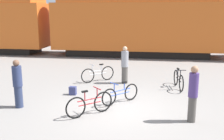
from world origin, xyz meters
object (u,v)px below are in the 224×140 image
at_px(bicycle_blue, 120,94).
at_px(backpack, 73,91).
at_px(person_in_grey, 125,65).
at_px(bicycle_maroon, 90,104).
at_px(freight_train, 137,18).
at_px(bicycle_black, 178,80).
at_px(person_in_purple, 193,93).
at_px(bicycle_silver, 98,74).
at_px(person_in_navy, 18,84).

bearing_deg(bicycle_blue, backpack, 160.74).
bearing_deg(person_in_grey, bicycle_maroon, -53.10).
height_order(freight_train, backpack, freight_train).
relative_size(freight_train, person_in_grey, 22.56).
xyz_separation_m(bicycle_black, person_in_purple, (0.05, -3.70, 0.52)).
distance_m(bicycle_blue, backpack, 2.17).
bearing_deg(freight_train, bicycle_silver, -99.51).
bearing_deg(freight_train, person_in_navy, -105.75).
xyz_separation_m(bicycle_silver, person_in_navy, (-2.03, -3.93, 0.49)).
distance_m(bicycle_blue, bicycle_silver, 3.29).
height_order(freight_train, bicycle_black, freight_train).
distance_m(person_in_grey, person_in_navy, 5.06).
xyz_separation_m(person_in_grey, backpack, (-1.91, -2.10, -0.72)).
bearing_deg(backpack, freight_train, 79.35).
distance_m(person_in_purple, backpack, 4.92).
distance_m(bicycle_black, backpack, 4.65).
xyz_separation_m(bicycle_blue, person_in_purple, (2.36, -1.35, 0.55)).
distance_m(bicycle_maroon, person_in_grey, 4.21).
height_order(person_in_purple, person_in_navy, person_in_purple).
distance_m(person_in_grey, person_in_purple, 4.85).
bearing_deg(bicycle_silver, bicycle_blue, -63.72).
height_order(bicycle_black, bicycle_maroon, bicycle_black).
relative_size(bicycle_silver, person_in_grey, 0.80).
bearing_deg(bicycle_black, person_in_grey, 169.14).
height_order(bicycle_blue, bicycle_maroon, bicycle_maroon).
relative_size(bicycle_black, bicycle_maroon, 1.34).
relative_size(bicycle_black, person_in_purple, 0.99).
relative_size(bicycle_black, backpack, 5.12).
bearing_deg(person_in_navy, bicycle_black, -23.01).
height_order(bicycle_blue, person_in_purple, person_in_purple).
relative_size(bicycle_maroon, person_in_grey, 0.74).
bearing_deg(bicycle_black, person_in_purple, -89.15).
relative_size(person_in_grey, person_in_navy, 1.03).
bearing_deg(bicycle_silver, person_in_grey, -5.84).
relative_size(freight_train, person_in_purple, 22.68).
bearing_deg(person_in_grey, person_in_purple, -12.41).
height_order(freight_train, person_in_navy, freight_train).
xyz_separation_m(freight_train, bicycle_silver, (-1.35, -8.08, -2.50)).
bearing_deg(person_in_grey, bicycle_silver, -139.16).
distance_m(freight_train, bicycle_black, 9.34).
bearing_deg(bicycle_silver, person_in_navy, -117.37).
distance_m(bicycle_black, person_in_purple, 3.73).
bearing_deg(backpack, person_in_purple, -25.13).
height_order(freight_train, bicycle_blue, freight_train).
relative_size(person_in_purple, backpack, 5.15).
height_order(bicycle_blue, bicycle_silver, bicycle_silver).
xyz_separation_m(freight_train, bicycle_black, (2.41, -8.68, -2.49)).
xyz_separation_m(bicycle_silver, person_in_purple, (3.81, -4.30, 0.53)).
bearing_deg(bicycle_maroon, person_in_grey, 80.22).
distance_m(bicycle_blue, person_in_purple, 2.77).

